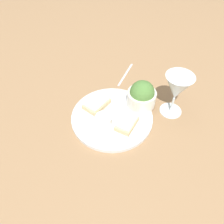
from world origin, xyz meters
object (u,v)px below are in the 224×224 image
object	(u,v)px
salad_bowl	(142,95)
cheese_toast_near	(97,103)
cheese_toast_far	(127,123)
sauce_ramekin	(104,119)
fork	(126,74)
wine_glass	(177,89)

from	to	relation	value
salad_bowl	cheese_toast_near	world-z (taller)	salad_bowl
cheese_toast_far	cheese_toast_near	bearing A→B (deg)	59.91
sauce_ramekin	cheese_toast_far	bearing A→B (deg)	-91.48
salad_bowl	fork	size ratio (longest dim) A/B	0.65
fork	wine_glass	bearing A→B (deg)	-132.33
cheese_toast_far	wine_glass	size ratio (longest dim) A/B	0.58
salad_bowl	cheese_toast_far	distance (m)	0.12
wine_glass	sauce_ramekin	bearing A→B (deg)	115.26
salad_bowl	sauce_ramekin	bearing A→B (deg)	133.68
fork	sauce_ramekin	bearing A→B (deg)	173.37
cheese_toast_far	wine_glass	distance (m)	0.20
salad_bowl	sauce_ramekin	size ratio (longest dim) A/B	1.79
sauce_ramekin	fork	xyz separation A→B (m)	(0.28, -0.03, -0.03)
cheese_toast_near	fork	xyz separation A→B (m)	(0.22, -0.07, -0.02)
cheese_toast_near	fork	distance (m)	0.23
fork	salad_bowl	bearing A→B (deg)	-154.67
cheese_toast_far	fork	bearing A→B (deg)	9.19
sauce_ramekin	cheese_toast_near	distance (m)	0.08
sauce_ramekin	cheese_toast_far	distance (m)	0.08
salad_bowl	fork	bearing A→B (deg)	25.33
cheese_toast_far	wine_glass	bearing A→B (deg)	-53.55
salad_bowl	fork	distance (m)	0.20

